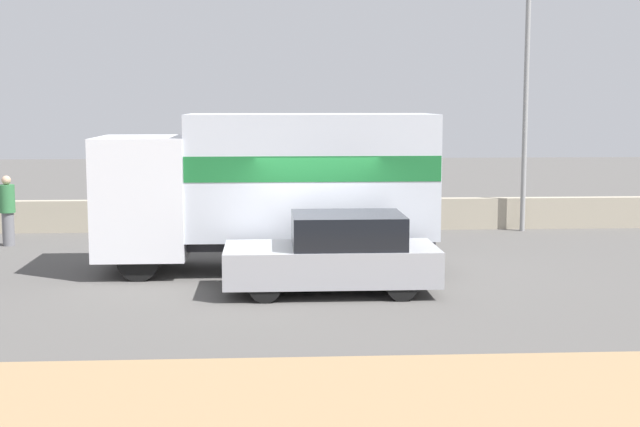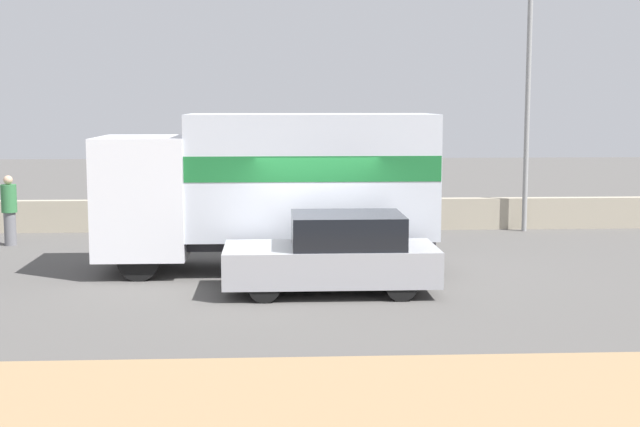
% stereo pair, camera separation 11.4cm
% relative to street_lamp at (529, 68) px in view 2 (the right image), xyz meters
% --- Properties ---
extents(ground_plane, '(80.00, 80.00, 0.00)m').
position_rel_street_lamp_xyz_m(ground_plane, '(-6.16, -7.44, -4.52)').
color(ground_plane, '#514F4C').
extents(dirt_shoulder_foreground, '(60.00, 4.17, 0.04)m').
position_rel_street_lamp_xyz_m(dirt_shoulder_foreground, '(-6.16, -14.32, -4.50)').
color(dirt_shoulder_foreground, '#937551').
rests_on(dirt_shoulder_foreground, ground_plane).
extents(stone_wall_backdrop, '(60.00, 0.35, 0.89)m').
position_rel_street_lamp_xyz_m(stone_wall_backdrop, '(-6.16, 0.49, -4.08)').
color(stone_wall_backdrop, '#A39984').
rests_on(stone_wall_backdrop, ground_plane).
extents(street_lamp, '(0.56, 0.28, 7.92)m').
position_rel_street_lamp_xyz_m(street_lamp, '(0.00, 0.00, 0.00)').
color(street_lamp, gray).
rests_on(street_lamp, ground_plane).
extents(box_truck, '(7.10, 2.49, 3.35)m').
position_rel_street_lamp_xyz_m(box_truck, '(-7.04, -5.45, -2.62)').
color(box_truck, silver).
rests_on(box_truck, ground_plane).
extents(car_hatchback, '(4.02, 1.82, 1.51)m').
position_rel_street_lamp_xyz_m(car_hatchback, '(-5.87, -7.81, -3.79)').
color(car_hatchback, '#9E9EA3').
rests_on(car_hatchback, ground_plane).
extents(pedestrian, '(0.39, 0.39, 1.77)m').
position_rel_street_lamp_xyz_m(pedestrian, '(-13.68, -1.79, -3.60)').
color(pedestrian, slate).
rests_on(pedestrian, ground_plane).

